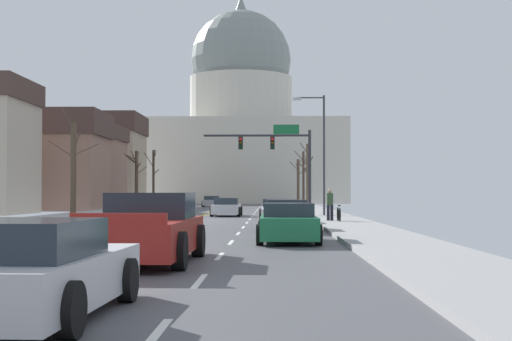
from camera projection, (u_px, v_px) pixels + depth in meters
ground at (188, 220)px, 42.87m from camera, size 20.00×180.00×0.20m
signal_gantry at (279, 150)px, 54.94m from camera, size 7.91×0.41×6.45m
street_lamp_right at (320, 144)px, 48.42m from camera, size 2.10×0.24×7.76m
capitol_building at (241, 129)px, 116.92m from camera, size 31.81×23.13×32.54m
sedan_near_00 at (227, 208)px, 50.63m from camera, size 2.03×4.42×1.23m
sedan_near_01 at (276, 210)px, 43.56m from camera, size 1.96×4.35×1.22m
sedan_near_02 at (280, 212)px, 37.38m from camera, size 2.07×4.23×1.27m
sedan_near_03 at (286, 217)px, 30.55m from camera, size 2.05×4.29×1.30m
sedan_near_04 at (288, 224)px, 23.87m from camera, size 2.00×4.42×1.26m
pickup_truck_near_05 at (146, 231)px, 17.13m from camera, size 2.40×5.56×1.59m
sedan_near_06 at (32, 272)px, 9.47m from camera, size 2.10×4.52×1.26m
sedan_oncoming_00 at (149, 205)px, 62.19m from camera, size 2.03×4.28×1.15m
sedan_oncoming_01 at (168, 203)px, 71.37m from camera, size 2.12×4.69×1.18m
sedan_oncoming_02 at (212, 202)px, 84.06m from camera, size 2.23×4.76×1.21m
flank_building_00 at (65, 167)px, 76.34m from camera, size 11.50×9.00×8.38m
flank_building_01 at (27, 160)px, 66.67m from camera, size 13.95×8.20×8.78m
flank_building_02 at (93, 160)px, 90.10m from camera, size 11.95×9.86×10.97m
bare_tree_00 at (308, 174)px, 73.17m from camera, size 1.47×2.28×6.37m
bare_tree_01 at (153, 175)px, 86.93m from camera, size 1.80×2.05×6.50m
bare_tree_02 at (298, 181)px, 96.90m from camera, size 1.84×2.04×5.78m
bare_tree_03 at (73, 167)px, 50.98m from camera, size 3.05×1.80×7.01m
bare_tree_04 at (304, 177)px, 81.73m from camera, size 1.96×2.05×6.14m
bare_tree_05 at (136, 177)px, 73.35m from camera, size 2.25×2.16×5.55m
pedestrian_00 at (330, 203)px, 38.97m from camera, size 0.35×0.34×1.64m
bicycle_parked at (339, 214)px, 38.15m from camera, size 0.12×1.77×0.85m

